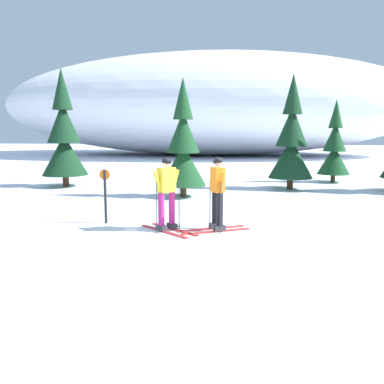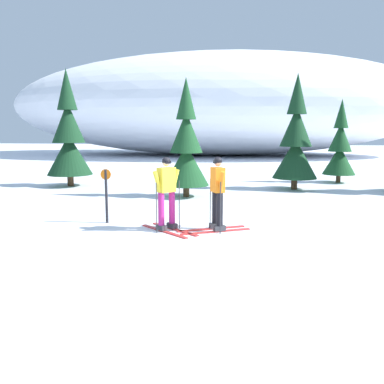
{
  "view_description": "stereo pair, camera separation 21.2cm",
  "coord_description": "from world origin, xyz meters",
  "px_view_note": "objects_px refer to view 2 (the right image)",
  "views": [
    {
      "loc": [
        1.13,
        -8.52,
        2.44
      ],
      "look_at": [
        -0.12,
        1.2,
        0.95
      ],
      "focal_mm": 38.35,
      "sensor_mm": 36.0,
      "label": 1
    },
    {
      "loc": [
        1.34,
        -8.49,
        2.44
      ],
      "look_at": [
        -0.12,
        1.2,
        0.95
      ],
      "focal_mm": 38.35,
      "sensor_mm": 36.0,
      "label": 2
    }
  ],
  "objects_px": {
    "pine_tree_center": "(296,142)",
    "pine_tree_center_right": "(340,148)",
    "skier_orange_jacket": "(217,193)",
    "skier_yellow_jacket": "(167,192)",
    "trail_marker_post": "(106,192)",
    "pine_tree_center_left": "(186,148)",
    "pine_tree_far_left": "(69,138)"
  },
  "relations": [
    {
      "from": "pine_tree_center",
      "to": "pine_tree_center_right",
      "type": "relative_size",
      "value": 1.22
    },
    {
      "from": "skier_orange_jacket",
      "to": "skier_yellow_jacket",
      "type": "height_order",
      "value": "skier_orange_jacket"
    },
    {
      "from": "trail_marker_post",
      "to": "skier_yellow_jacket",
      "type": "bearing_deg",
      "value": -17.78
    },
    {
      "from": "pine_tree_center_right",
      "to": "trail_marker_post",
      "type": "xyz_separation_m",
      "value": [
        -7.73,
        -9.62,
        -0.79
      ]
    },
    {
      "from": "pine_tree_center",
      "to": "pine_tree_center_right",
      "type": "xyz_separation_m",
      "value": [
        2.25,
        2.56,
        -0.35
      ]
    },
    {
      "from": "skier_yellow_jacket",
      "to": "pine_tree_center",
      "type": "xyz_separation_m",
      "value": [
        3.74,
        7.62,
        1.02
      ]
    },
    {
      "from": "skier_yellow_jacket",
      "to": "pine_tree_center_left",
      "type": "distance_m",
      "value": 5.17
    },
    {
      "from": "pine_tree_center",
      "to": "pine_tree_center_right",
      "type": "bearing_deg",
      "value": 48.75
    },
    {
      "from": "pine_tree_far_left",
      "to": "pine_tree_center",
      "type": "bearing_deg",
      "value": 2.62
    },
    {
      "from": "pine_tree_far_left",
      "to": "pine_tree_center",
      "type": "xyz_separation_m",
      "value": [
        9.58,
        0.44,
        -0.14
      ]
    },
    {
      "from": "pine_tree_center_left",
      "to": "pine_tree_center",
      "type": "distance_m",
      "value": 4.82
    },
    {
      "from": "skier_yellow_jacket",
      "to": "pine_tree_far_left",
      "type": "distance_m",
      "value": 9.33
    },
    {
      "from": "pine_tree_center_left",
      "to": "pine_tree_center_right",
      "type": "bearing_deg",
      "value": 38.74
    },
    {
      "from": "pine_tree_far_left",
      "to": "trail_marker_post",
      "type": "height_order",
      "value": "pine_tree_far_left"
    },
    {
      "from": "pine_tree_far_left",
      "to": "skier_orange_jacket",
      "type": "bearing_deg",
      "value": -44.9
    },
    {
      "from": "skier_orange_jacket",
      "to": "pine_tree_center_left",
      "type": "distance_m",
      "value": 5.25
    },
    {
      "from": "pine_tree_center_left",
      "to": "pine_tree_center",
      "type": "xyz_separation_m",
      "value": [
        4.1,
        2.53,
        0.16
      ]
    },
    {
      "from": "skier_yellow_jacket",
      "to": "trail_marker_post",
      "type": "height_order",
      "value": "skier_yellow_jacket"
    },
    {
      "from": "skier_yellow_jacket",
      "to": "pine_tree_center_left",
      "type": "height_order",
      "value": "pine_tree_center_left"
    },
    {
      "from": "skier_yellow_jacket",
      "to": "trail_marker_post",
      "type": "bearing_deg",
      "value": 162.22
    },
    {
      "from": "skier_orange_jacket",
      "to": "pine_tree_center_left",
      "type": "xyz_separation_m",
      "value": [
        -1.58,
        4.94,
        0.86
      ]
    },
    {
      "from": "pine_tree_far_left",
      "to": "trail_marker_post",
      "type": "xyz_separation_m",
      "value": [
        4.1,
        -6.62,
        -1.28
      ]
    },
    {
      "from": "skier_orange_jacket",
      "to": "skier_yellow_jacket",
      "type": "relative_size",
      "value": 1.0
    },
    {
      "from": "skier_orange_jacket",
      "to": "trail_marker_post",
      "type": "relative_size",
      "value": 1.26
    },
    {
      "from": "pine_tree_far_left",
      "to": "trail_marker_post",
      "type": "relative_size",
      "value": 3.51
    },
    {
      "from": "pine_tree_far_left",
      "to": "pine_tree_center_left",
      "type": "height_order",
      "value": "pine_tree_far_left"
    },
    {
      "from": "skier_yellow_jacket",
      "to": "pine_tree_center_left",
      "type": "relative_size",
      "value": 0.42
    },
    {
      "from": "skier_orange_jacket",
      "to": "skier_yellow_jacket",
      "type": "xyz_separation_m",
      "value": [
        -1.22,
        -0.15,
        0.01
      ]
    },
    {
      "from": "skier_orange_jacket",
      "to": "trail_marker_post",
      "type": "xyz_separation_m",
      "value": [
        -2.96,
        0.41,
        -0.12
      ]
    },
    {
      "from": "skier_orange_jacket",
      "to": "pine_tree_center",
      "type": "xyz_separation_m",
      "value": [
        2.53,
        7.47,
        1.03
      ]
    },
    {
      "from": "pine_tree_center_left",
      "to": "pine_tree_far_left",
      "type": "bearing_deg",
      "value": 159.09
    },
    {
      "from": "skier_orange_jacket",
      "to": "pine_tree_center_left",
      "type": "relative_size",
      "value": 0.42
    }
  ]
}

